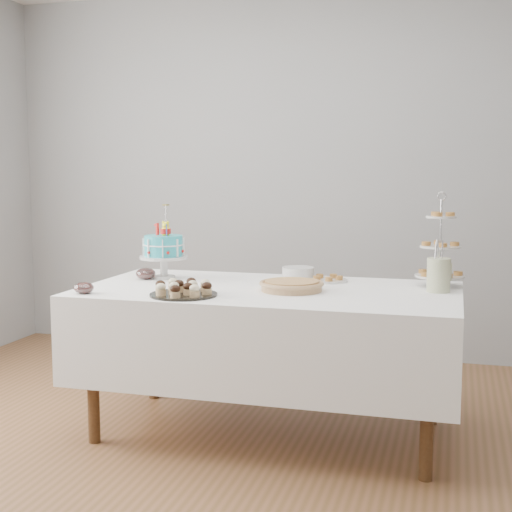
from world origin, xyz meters
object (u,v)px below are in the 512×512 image
(utensil_pitcher, at_px, (439,274))
(jam_bowl_b, at_px, (146,274))
(tiered_stand, at_px, (440,247))
(plate_stack, at_px, (298,273))
(birthday_cake, at_px, (164,258))
(pie, at_px, (292,285))
(table, at_px, (269,332))
(jam_bowl_a, at_px, (84,288))
(cupcake_tray, at_px, (184,288))
(pastry_plate, at_px, (328,279))

(utensil_pitcher, bearing_deg, jam_bowl_b, 162.56)
(tiered_stand, height_order, plate_stack, tiered_stand)
(birthday_cake, xyz_separation_m, pie, (0.78, -0.21, -0.08))
(jam_bowl_b, bearing_deg, table, -8.82)
(birthday_cake, distance_m, tiered_stand, 1.51)
(birthday_cake, height_order, jam_bowl_a, birthday_cake)
(tiered_stand, xyz_separation_m, jam_bowl_b, (-1.58, -0.19, -0.18))
(plate_stack, height_order, jam_bowl_b, plate_stack)
(table, height_order, plate_stack, plate_stack)
(birthday_cake, xyz_separation_m, jam_bowl_b, (-0.09, -0.06, -0.08))
(pie, xyz_separation_m, plate_stack, (-0.05, 0.38, 0.01))
(cupcake_tray, distance_m, utensil_pitcher, 1.27)
(tiered_stand, xyz_separation_m, plate_stack, (-0.76, 0.03, -0.17))
(table, relative_size, jam_bowl_b, 17.52)
(birthday_cake, height_order, jam_bowl_b, birthday_cake)
(cupcake_tray, distance_m, pastry_plate, 0.87)
(table, bearing_deg, cupcake_tray, -136.99)
(jam_bowl_b, bearing_deg, jam_bowl_a, -100.68)
(pie, height_order, jam_bowl_a, jam_bowl_a)
(jam_bowl_a, height_order, utensil_pitcher, utensil_pitcher)
(pastry_plate, xyz_separation_m, jam_bowl_b, (-0.99, -0.20, 0.02))
(jam_bowl_a, distance_m, utensil_pitcher, 1.76)
(tiered_stand, height_order, jam_bowl_a, tiered_stand)
(pie, height_order, utensil_pitcher, utensil_pitcher)
(table, relative_size, tiered_stand, 3.89)
(cupcake_tray, bearing_deg, tiered_stand, 28.03)
(pie, xyz_separation_m, utensil_pitcher, (0.71, 0.17, 0.06))
(tiered_stand, height_order, pastry_plate, tiered_stand)
(table, xyz_separation_m, jam_bowl_b, (-0.74, 0.12, 0.26))
(table, bearing_deg, jam_bowl_a, -154.62)
(tiered_stand, bearing_deg, jam_bowl_b, -173.02)
(jam_bowl_a, height_order, jam_bowl_b, jam_bowl_b)
(birthday_cake, height_order, tiered_stand, tiered_stand)
(jam_bowl_b, bearing_deg, utensil_pitcher, 0.45)
(cupcake_tray, height_order, jam_bowl_b, cupcake_tray)
(table, height_order, utensil_pitcher, utensil_pitcher)
(utensil_pitcher, bearing_deg, birthday_cake, 160.43)
(jam_bowl_a, bearing_deg, jam_bowl_b, 79.32)
(tiered_stand, bearing_deg, utensil_pitcher, -89.90)
(plate_stack, relative_size, pastry_plate, 0.81)
(plate_stack, distance_m, utensil_pitcher, 0.79)
(table, xyz_separation_m, pie, (0.13, -0.04, 0.26))
(jam_bowl_b, height_order, utensil_pitcher, utensil_pitcher)
(table, distance_m, jam_bowl_b, 0.79)
(jam_bowl_a, relative_size, jam_bowl_b, 0.90)
(pastry_plate, bearing_deg, utensil_pitcher, -17.49)
(cupcake_tray, bearing_deg, jam_bowl_b, 132.39)
(cupcake_tray, height_order, pastry_plate, cupcake_tray)
(cupcake_tray, relative_size, pie, 1.01)
(jam_bowl_b, bearing_deg, pie, -10.29)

